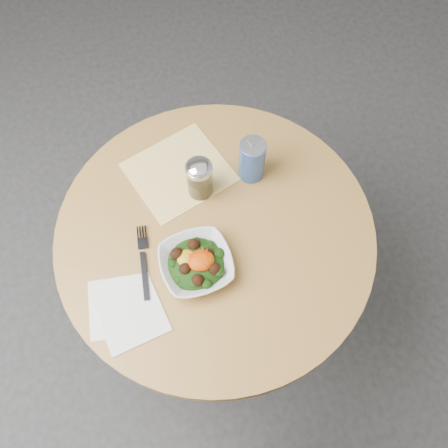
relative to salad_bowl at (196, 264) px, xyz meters
The scene contains 8 objects.
ground 0.79m from the salad_bowl, 51.49° to the left, with size 6.00×6.00×0.00m, color #2C2B2E.
table 0.25m from the salad_bowl, 51.49° to the left, with size 0.90×0.90×0.75m.
cloth_napkin 0.31m from the salad_bowl, 86.80° to the left, with size 0.27×0.25×0.00m, color #E3A00B.
paper_napkins 0.22m from the salad_bowl, 160.52° to the right, with size 0.21×0.21×0.00m.
salad_bowl is the anchor object (origin of this frame).
fork 0.15m from the salad_bowl, 157.31° to the left, with size 0.04×0.22×0.00m.
spice_shaker 0.24m from the salad_bowl, 74.25° to the left, with size 0.08×0.08×0.14m.
beverage_can 0.34m from the salad_bowl, 48.59° to the left, with size 0.08×0.08×0.15m.
Camera 1 is at (-0.12, -0.59, 2.01)m, focal length 40.00 mm.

